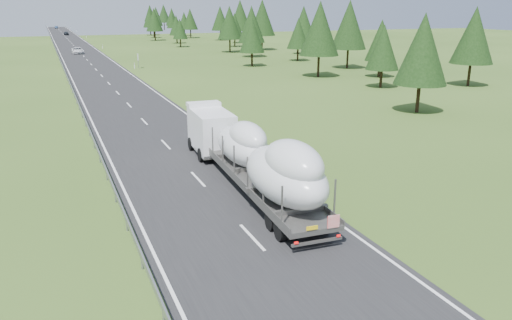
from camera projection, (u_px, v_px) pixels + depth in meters
name	position (u px, v px, depth m)	size (l,w,h in m)	color
road_surface	(87.00, 60.00, 103.72)	(10.00, 400.00, 0.02)	black
guardrail	(59.00, 58.00, 101.54)	(0.10, 400.00, 0.76)	slate
marker_posts	(93.00, 41.00, 154.49)	(0.13, 350.08, 1.00)	silver
highway_sign	(138.00, 58.00, 88.21)	(0.08, 0.90, 2.60)	slate
tree_line_right	(260.00, 23.00, 117.36)	(27.69, 300.46, 12.65)	black
boat_truck	(254.00, 154.00, 28.88)	(3.49, 19.15, 4.33)	white
distant_van	(78.00, 50.00, 116.97)	(2.46, 5.33, 1.48)	silver
distant_car_dark	(66.00, 33.00, 195.45)	(1.68, 4.18, 1.42)	black
distant_car_blue	(56.00, 27.00, 259.22)	(1.37, 3.93, 1.30)	#1B2F4D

